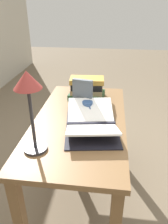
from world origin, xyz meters
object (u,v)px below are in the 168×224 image
at_px(book_standing_upright, 83,94).
at_px(reading_lamp, 29,92).
at_px(book_stack_tall, 87,89).
at_px(open_book, 91,122).
at_px(coffee_mug, 88,107).

distance_m(book_standing_upright, reading_lamp, 0.64).
xyz_separation_m(book_stack_tall, reading_lamp, (-0.75, 0.20, 0.26)).
bearing_deg(open_book, reading_lamp, 128.09).
xyz_separation_m(book_stack_tall, coffee_mug, (-0.26, -0.03, -0.04)).
height_order(reading_lamp, coffee_mug, reading_lamp).
bearing_deg(book_stack_tall, reading_lamp, 164.67).
height_order(book_standing_upright, coffee_mug, book_standing_upright).
bearing_deg(reading_lamp, book_standing_upright, -18.83).
xyz_separation_m(book_standing_upright, reading_lamp, (-0.57, 0.19, 0.23)).
bearing_deg(book_stack_tall, coffee_mug, -172.27).
xyz_separation_m(book_standing_upright, coffee_mug, (-0.08, -0.05, -0.07)).
height_order(open_book, reading_lamp, reading_lamp).
bearing_deg(open_book, book_standing_upright, 10.79).
xyz_separation_m(reading_lamp, coffee_mug, (0.49, -0.24, -0.31)).
bearing_deg(reading_lamp, open_book, -43.39).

